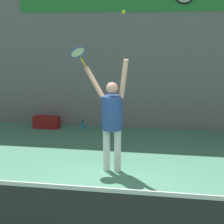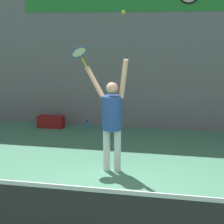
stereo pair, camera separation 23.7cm
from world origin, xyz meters
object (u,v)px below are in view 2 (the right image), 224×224
tennis_player (112,116)px  tennis_ball (123,12)px  water_bottle (87,125)px  equipment_bag (51,122)px  tennis_racket (79,53)px

tennis_player → tennis_ball: size_ratio=31.86×
water_bottle → equipment_bag: size_ratio=0.36×
tennis_racket → equipment_bag: tennis_racket is taller
equipment_bag → water_bottle: bearing=-1.0°
tennis_ball → water_bottle: size_ratio=0.27×
tennis_racket → water_bottle: size_ratio=1.69×
tennis_player → water_bottle: bearing=113.9°
tennis_racket → equipment_bag: size_ratio=0.61×
tennis_player → water_bottle: size_ratio=8.48×
water_bottle → tennis_ball: bearing=-63.4°
tennis_racket → tennis_ball: tennis_ball is taller
water_bottle → tennis_racket: bearing=-77.1°
water_bottle → equipment_bag: equipment_bag is taller
tennis_player → water_bottle: 3.38m
tennis_player → equipment_bag: (-2.33, 2.98, -0.90)m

